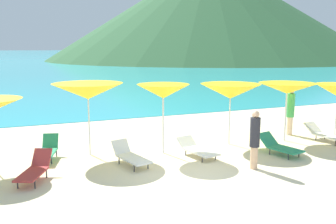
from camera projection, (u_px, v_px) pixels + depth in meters
ground_plane at (112, 119)px, 19.26m from camera, size 50.00×100.00×0.30m
ocean_water at (24, 53)px, 218.88m from camera, size 650.00×440.00×0.02m
headland_hill at (209, 10)px, 105.71m from camera, size 91.63×91.63×28.14m
umbrella_2 at (88, 91)px, 11.98m from camera, size 2.45×2.45×2.39m
umbrella_3 at (163, 91)px, 12.16m from camera, size 1.83×1.83×2.34m
umbrella_4 at (230, 91)px, 13.35m from camera, size 2.22×2.22×2.24m
umbrella_5 at (287, 88)px, 13.85m from camera, size 2.33×2.33×2.22m
lounge_chair_0 at (325, 134)px, 14.11m from camera, size 0.68×1.81×0.58m
lounge_chair_1 at (35, 169)px, 9.90m from camera, size 1.10×1.61×0.71m
lounge_chair_3 at (197, 149)px, 12.11m from camera, size 0.89×1.73×0.52m
lounge_chair_4 at (279, 146)px, 12.31m from camera, size 0.93×1.62×0.63m
lounge_chair_5 at (130, 156)px, 11.20m from camera, size 0.90×1.66×0.66m
lounge_chair_6 at (48, 149)px, 11.79m from camera, size 0.88×1.50×0.71m
beachgoer_0 at (255, 138)px, 10.76m from camera, size 0.29×0.29×1.74m
beachgoer_1 at (290, 110)px, 14.98m from camera, size 0.31×0.31×1.93m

